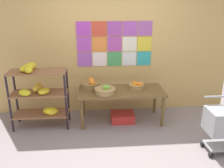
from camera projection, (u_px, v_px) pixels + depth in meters
ground at (121, 156)px, 3.52m from camera, size 9.23×9.23×0.00m
back_wall_with_art at (113, 38)px, 4.57m from camera, size 4.73×0.07×2.98m
banana_shelf_unit at (38, 90)px, 4.14m from camera, size 0.98×0.49×1.17m
display_table at (121, 94)px, 4.40m from camera, size 1.56×0.69×0.62m
fruit_basket_right at (105, 90)px, 4.19m from camera, size 0.38×0.38×0.15m
fruit_basket_left at (137, 85)px, 4.43m from camera, size 0.30×0.30×0.14m
fruit_basket_back_left at (90, 84)px, 4.42m from camera, size 0.37×0.37×0.19m
produce_crate_under_table at (123, 117)px, 4.53m from camera, size 0.43×0.34×0.16m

